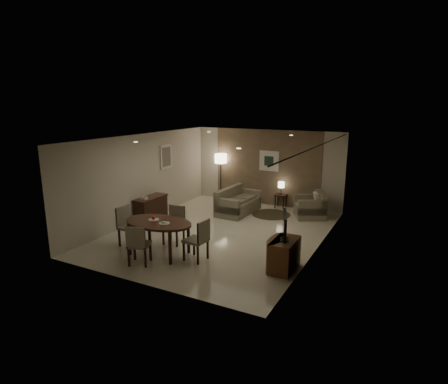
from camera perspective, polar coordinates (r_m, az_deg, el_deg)
The scene contains 31 objects.
room_shell at distance 10.75m, azimuth 0.50°, elevation 1.26°, with size 5.50×7.00×2.70m.
taupe_accent at distance 13.52m, azimuth 6.49°, elevation 3.72°, with size 3.96×0.03×2.70m, color #7A644C.
curtain_wall at distance 9.48m, azimuth 13.92°, elevation -1.02°, with size 0.08×6.70×2.58m, color beige, non-canonical shape.
curtain_rod at distance 9.25m, azimuth 14.39°, elevation 6.92°, with size 0.03×0.03×6.80m, color black.
art_back_frame at distance 13.42m, azimuth 6.87°, elevation 4.72°, with size 0.72×0.03×0.72m, color silver.
art_back_canvas at distance 13.41m, azimuth 6.85°, elevation 4.71°, with size 0.34×0.01×0.34m, color #1A3025.
art_left_frame at distance 12.75m, azimuth -8.82°, elevation 5.33°, with size 0.03×0.60×0.80m, color silver.
art_left_canvas at distance 12.74m, azimuth -8.76°, elevation 5.33°, with size 0.01×0.46×0.64m, color gray.
downlight_nl at distance 9.50m, azimuth -13.30°, elevation 7.42°, with size 0.10×0.10×0.01m, color white.
downlight_nr at distance 7.97m, azimuth 2.26°, elevation 6.65°, with size 0.10×0.10×0.01m, color white.
downlight_fl at distance 12.44m, azimuth -2.32°, elevation 9.15°, with size 0.10×0.10×0.01m, color white.
downlight_fr at distance 11.31m, azimuth 10.21°, elevation 8.50°, with size 0.10×0.10×0.01m, color white.
console_desk at distance 11.99m, azimuth -11.06°, elevation -2.50°, with size 0.48×1.20×0.75m, color #3F1C14, non-canonical shape.
telephone at distance 11.66m, azimuth -12.07°, elevation -0.85°, with size 0.20×0.14×0.09m, color white, non-canonical shape.
tv_cabinet at distance 8.49m, azimuth 9.19°, elevation -9.45°, with size 0.48×0.90×0.70m, color brown, non-canonical shape.
flat_tv at distance 8.26m, azimuth 9.23°, elevation -5.14°, with size 0.06×0.88×0.60m, color black, non-canonical shape.
dining_table at distance 9.34m, azimuth -9.88°, elevation -6.88°, with size 1.76×1.10×0.83m, color #3F1C14, non-canonical shape.
chair_near at distance 8.85m, azimuth -12.79°, elevation -7.74°, with size 0.46×0.46×0.96m, color #79725D, non-canonical shape.
chair_far at distance 9.92m, azimuth -7.73°, elevation -5.09°, with size 0.48×0.48×0.98m, color #79725D, non-canonical shape.
chair_left at distance 9.99m, azimuth -14.10°, elevation -5.14°, with size 0.49×0.49×1.02m, color #79725D, non-canonical shape.
chair_right at distance 8.86m, azimuth -4.33°, elevation -7.25°, with size 0.49×0.49×1.00m, color #79725D, non-canonical shape.
plate_a at distance 9.34m, azimuth -10.68°, elevation -4.17°, with size 0.26×0.26×0.02m, color white.
plate_b at distance 9.03m, azimuth -9.06°, elevation -4.73°, with size 0.26×0.26×0.02m, color white.
fruit_apple at distance 9.33m, azimuth -10.69°, elevation -3.86°, with size 0.09×0.09×0.09m, color red.
napkin at distance 9.03m, azimuth -9.07°, elevation -4.59°, with size 0.12×0.08×0.03m, color white.
round_rug at distance 12.54m, azimuth 7.19°, elevation -3.39°, with size 1.27×1.27×0.01m, color #403A24.
sofa at distance 12.56m, azimuth 2.20°, elevation -1.33°, with size 0.89×1.77×0.83m, color #79725D, non-canonical shape.
armchair at distance 12.38m, azimuth 12.92°, elevation -1.87°, with size 0.95×0.89×0.84m, color #79725D, non-canonical shape.
side_table at distance 13.32m, azimuth 8.63°, elevation -1.38°, with size 0.38×0.38×0.48m, color black, non-canonical shape.
table_lamp at distance 13.20m, azimuth 8.70°, elevation 0.68°, with size 0.22×0.22×0.50m, color #FFEAC1, non-canonical shape.
floor_lamp at distance 14.08m, azimuth -0.50°, elevation 2.27°, with size 0.45×0.45×1.76m, color #FFE5B7, non-canonical shape.
Camera 1 is at (4.79, -8.95, 3.65)m, focal length 30.00 mm.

